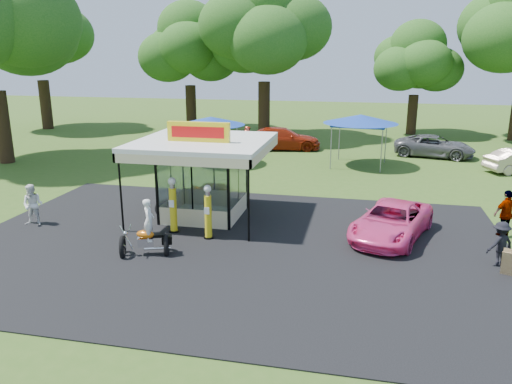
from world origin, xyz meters
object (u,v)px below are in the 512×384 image
(gas_pump_right, at_px, (208,213))
(spectator_west, at_px, (33,205))
(kiosk_car, at_px, (219,193))
(bg_car_b, at_px, (282,139))
(bg_car_a, at_px, (189,142))
(pink_sedan, at_px, (391,221))
(spectator_east_b, at_px, (506,214))
(bg_car_d, at_px, (434,146))
(gas_pump_left, at_px, (173,206))
(a_frame_sign, at_px, (510,263))
(motorcycle, at_px, (148,233))
(spectator_east_a, at_px, (500,244))
(tent_east, at_px, (361,119))
(tent_west, at_px, (211,121))
(gas_station_kiosk, at_px, (204,177))

(gas_pump_right, bearing_deg, spectator_west, 179.94)
(kiosk_car, relative_size, bg_car_b, 0.51)
(spectator_west, bearing_deg, bg_car_a, 76.02)
(pink_sedan, distance_m, spectator_east_b, 4.43)
(pink_sedan, xyz_separation_m, bg_car_d, (3.54, 16.76, 0.06))
(gas_pump_left, distance_m, a_frame_sign, 11.98)
(motorcycle, height_order, kiosk_car, motorcycle)
(spectator_east_a, bearing_deg, bg_car_b, -92.26)
(gas_pump_left, height_order, bg_car_d, gas_pump_left)
(a_frame_sign, bearing_deg, spectator_west, -163.70)
(spectator_west, xyz_separation_m, bg_car_b, (7.24, 18.78, -0.06))
(a_frame_sign, relative_size, pink_sedan, 0.17)
(a_frame_sign, bearing_deg, tent_east, 127.80)
(bg_car_d, height_order, tent_west, tent_west)
(gas_pump_left, height_order, spectator_east_a, gas_pump_left)
(bg_car_d, bearing_deg, gas_pump_left, 159.02)
(gas_station_kiosk, xyz_separation_m, pink_sedan, (7.77, -0.94, -1.11))
(gas_pump_right, xyz_separation_m, bg_car_a, (-6.64, 16.45, -0.33))
(bg_car_d, distance_m, tent_west, 15.34)
(motorcycle, height_order, bg_car_b, motorcycle)
(pink_sedan, relative_size, tent_east, 1.05)
(gas_station_kiosk, height_order, kiosk_car, gas_station_kiosk)
(spectator_west, relative_size, spectator_east_a, 1.12)
(kiosk_car, distance_m, pink_sedan, 8.38)
(a_frame_sign, height_order, kiosk_car, kiosk_car)
(gas_pump_right, distance_m, bg_car_b, 18.79)
(gas_pump_left, bearing_deg, gas_pump_right, -13.88)
(spectator_east_a, bearing_deg, motorcycle, -22.86)
(kiosk_car, relative_size, spectator_east_a, 1.84)
(gas_pump_right, bearing_deg, bg_car_a, 112.00)
(a_frame_sign, bearing_deg, pink_sedan, 162.30)
(motorcycle, distance_m, kiosk_car, 6.75)
(spectator_west, bearing_deg, gas_station_kiosk, 10.15)
(gas_pump_right, height_order, spectator_east_b, gas_pump_right)
(a_frame_sign, distance_m, tent_west, 20.13)
(spectator_east_b, bearing_deg, bg_car_b, -80.79)
(bg_car_a, height_order, bg_car_d, bg_car_d)
(gas_pump_right, height_order, a_frame_sign, gas_pump_right)
(bg_car_b, bearing_deg, spectator_west, 148.03)
(kiosk_car, bearing_deg, spectator_east_a, -114.31)
(a_frame_sign, distance_m, spectator_east_a, 0.90)
(gas_station_kiosk, height_order, bg_car_d, gas_station_kiosk)
(gas_station_kiosk, xyz_separation_m, tent_east, (6.30, 11.86, 1.13))
(gas_pump_left, xyz_separation_m, tent_east, (6.87, 14.01, 1.83))
(gas_station_kiosk, relative_size, bg_car_b, 0.97)
(spectator_east_b, bearing_deg, pink_sedan, -11.84)
(spectator_west, relative_size, spectator_east_b, 0.93)
(gas_pump_right, bearing_deg, gas_station_kiosk, 111.04)
(motorcycle, bearing_deg, bg_car_b, 66.37)
(a_frame_sign, xyz_separation_m, spectator_west, (-17.82, 1.13, 0.43))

